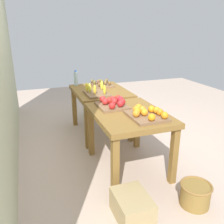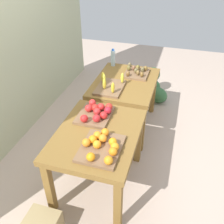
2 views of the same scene
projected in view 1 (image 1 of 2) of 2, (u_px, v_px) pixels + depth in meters
ground_plane at (112, 147)px, 3.50m from camera, size 8.00×8.00×0.00m
display_table_left at (129, 121)px, 2.80m from camera, size 1.04×0.80×0.72m
display_table_right at (100, 96)px, 3.80m from camera, size 1.04×0.80×0.72m
orange_bin at (147, 114)px, 2.60m from camera, size 0.44×0.37×0.11m
apple_bin at (113, 103)px, 2.95m from camera, size 0.40×0.36×0.11m
banana_crate at (96, 92)px, 3.48m from camera, size 0.44×0.32×0.17m
kiwi_bin at (102, 84)px, 3.99m from camera, size 0.36×0.33×0.10m
water_bottle at (76, 78)px, 4.01m from camera, size 0.06×0.06×0.26m
watermelon_pile at (99, 105)px, 4.81m from camera, size 0.63×0.72×0.50m
wicker_basket at (195, 194)px, 2.33m from camera, size 0.31×0.31×0.23m
cardboard_produce_box at (132, 207)px, 2.17m from camera, size 0.40×0.30×0.23m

